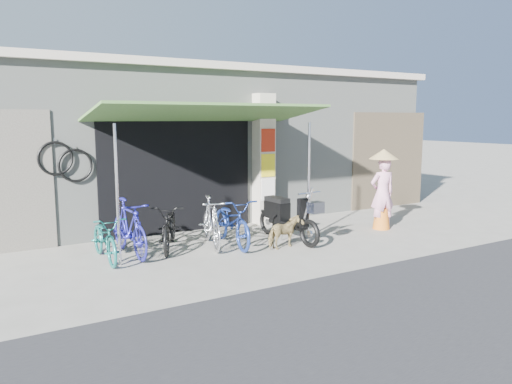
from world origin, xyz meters
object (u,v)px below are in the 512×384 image
nun (382,190)px  bike_black (170,226)px  bike_teal (105,238)px  street_dog (285,232)px  moped (286,217)px  bike_blue (129,228)px  bike_silver (211,222)px  bike_navy (232,221)px

nun → bike_black: bearing=2.7°
bike_teal → bike_black: 1.26m
nun → street_dog: bearing=18.0°
moped → street_dog: bearing=-130.2°
bike_blue → nun: nun is taller
bike_silver → bike_black: bearing=178.6°
bike_blue → bike_black: bike_blue is taller
bike_navy → street_dog: (0.76, -0.71, -0.16)m
bike_black → nun: nun is taller
bike_blue → moped: 3.09m
nun → bike_silver: bearing=4.1°
bike_black → nun: (4.68, -0.74, 0.44)m
bike_teal → bike_blue: bike_blue is taller
bike_navy → moped: bearing=-3.5°
bike_black → nun: 4.76m
bike_navy → moped: 1.14m
bike_teal → bike_blue: 0.49m
bike_black → moped: moped is taller
bike_teal → bike_blue: (0.46, 0.12, 0.11)m
bike_teal → bike_navy: (2.39, -0.17, 0.07)m
bike_silver → street_dog: size_ratio=2.19×
bike_navy → nun: nun is taller
bike_silver → moped: moped is taller
bike_blue → moped: size_ratio=0.90×
bike_black → nun: size_ratio=0.94×
bike_blue → nun: 5.52m
bike_teal → nun: nun is taller
nun → bike_teal: bearing=6.2°
bike_black → moped: size_ratio=0.89×
bike_teal → nun: (5.93, -0.58, 0.48)m
street_dog → bike_black: bearing=49.9°
bike_navy → moped: (1.12, -0.20, 0.02)m
bike_navy → nun: bearing=0.3°
bike_silver → bike_navy: size_ratio=0.89×
bike_teal → nun: 5.97m
bike_silver → bike_teal: bearing=-167.0°
nun → bike_blue: bearing=4.4°
moped → bike_teal: bearing=169.6°
bike_navy → nun: size_ratio=1.00×
bike_teal → moped: (3.51, -0.37, 0.08)m
bike_black → bike_blue: bearing=-150.9°
bike_teal → bike_navy: size_ratio=0.85×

